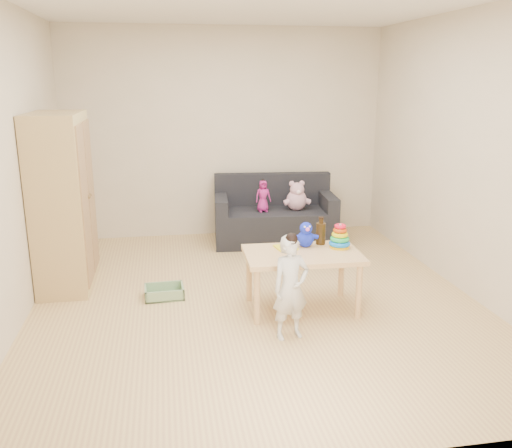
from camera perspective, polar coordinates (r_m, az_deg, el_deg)
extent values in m
plane|color=#D7B674|center=(5.08, -0.08, -7.85)|extent=(4.50, 4.50, 0.00)
plane|color=beige|center=(6.94, -3.26, 9.47)|extent=(4.00, 0.00, 4.00)
plane|color=beige|center=(2.58, 8.36, -0.46)|extent=(4.00, 0.00, 4.00)
plane|color=beige|center=(4.81, -24.39, 5.62)|extent=(0.00, 4.50, 4.50)
plane|color=beige|center=(5.43, 21.38, 6.87)|extent=(0.00, 4.50, 4.50)
cube|color=tan|center=(5.50, -19.71, 2.23)|extent=(0.47, 0.93, 1.68)
cube|color=black|center=(6.72, 1.97, -0.19)|extent=(1.52, 0.85, 0.41)
cube|color=#EFC183|center=(4.79, 4.85, -5.99)|extent=(1.01, 0.66, 0.52)
imported|color=beige|center=(4.22, 3.67, -6.85)|extent=(0.34, 0.26, 0.81)
imported|color=#B32181|center=(6.53, 0.75, 2.92)|extent=(0.20, 0.15, 0.38)
cylinder|color=#E3AF0B|center=(4.87, 8.77, -2.36)|extent=(0.18, 0.18, 0.02)
cylinder|color=silver|center=(4.84, 8.82, -1.19)|extent=(0.02, 0.02, 0.21)
torus|color=#0E74EB|center=(4.86, 8.79, -2.01)|extent=(0.19, 0.19, 0.04)
torus|color=green|center=(4.85, 8.80, -1.54)|extent=(0.17, 0.17, 0.04)
torus|color=yellow|center=(4.84, 8.82, -1.08)|extent=(0.15, 0.15, 0.04)
torus|color=#CC420A|center=(4.83, 8.84, -0.65)|extent=(0.12, 0.12, 0.04)
torus|color=#F90E30|center=(4.82, 8.86, -0.23)|extent=(0.10, 0.10, 0.04)
cylinder|color=black|center=(4.93, 6.83, -1.01)|extent=(0.09, 0.09, 0.20)
cylinder|color=black|center=(4.90, 6.87, 0.27)|extent=(0.04, 0.04, 0.05)
cylinder|color=black|center=(4.89, 6.88, 0.64)|extent=(0.05, 0.05, 0.02)
cube|color=#FFF11A|center=(4.81, 3.14, -2.47)|extent=(0.21, 0.21, 0.01)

